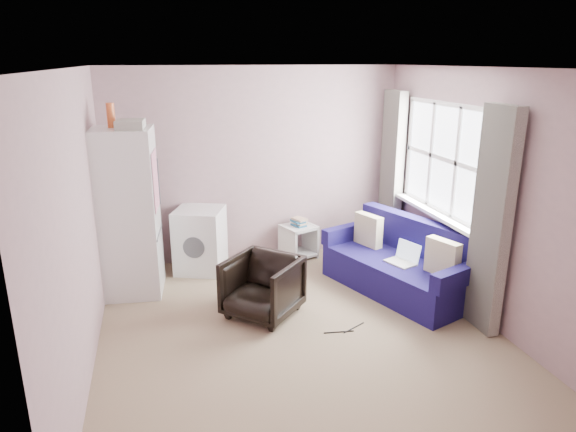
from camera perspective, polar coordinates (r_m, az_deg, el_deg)
name	(u,v)px	position (r m, az deg, el deg)	size (l,w,h in m)	color
room	(301,208)	(4.73, 1.44, 0.86)	(3.84, 4.24, 2.54)	#90795E
armchair	(262,284)	(5.34, -2.87, -7.56)	(0.68, 0.63, 0.70)	black
fridge	(128,212)	(5.94, -17.37, 0.43)	(0.72, 0.71, 2.13)	silver
washing_machine	(200,239)	(6.52, -9.74, -2.49)	(0.73, 0.73, 0.80)	silver
side_table	(299,239)	(6.90, 1.19, -2.55)	(0.52, 0.52, 0.55)	silver
sofa	(402,266)	(6.07, 12.51, -5.39)	(1.41, 1.98, 0.81)	#191357
window_dressing	(433,193)	(6.07, 15.84, 2.43)	(0.17, 2.62, 2.18)	white
floor_cables	(346,330)	(5.23, 6.52, -12.45)	(0.46, 0.15, 0.01)	black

